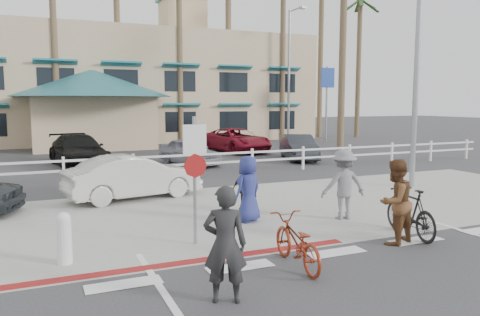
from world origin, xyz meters
name	(u,v)px	position (x,y,z in m)	size (l,w,h in m)	color
ground	(355,263)	(0.00, 0.00, 0.00)	(140.00, 140.00, 0.00)	#333335
bike_path	(443,307)	(0.00, -2.00, 0.00)	(12.00, 16.00, 0.01)	#333335
sidewalk_plaza	(251,210)	(0.00, 4.50, 0.01)	(22.00, 7.00, 0.01)	gray
cross_street	(203,186)	(0.00, 8.50, 0.00)	(40.00, 5.00, 0.01)	#333335
parking_lot	(145,156)	(0.00, 18.00, 0.00)	(50.00, 16.00, 0.01)	#333335
curb_red	(175,264)	(-3.00, 1.20, 0.01)	(7.00, 0.25, 0.02)	maroon
rail_fence	(198,164)	(0.50, 10.50, 0.50)	(29.40, 0.16, 1.00)	silver
building	(134,67)	(2.00, 31.00, 5.65)	(28.00, 16.00, 11.30)	#C7AD88
sign_post	(195,174)	(-2.30, 2.20, 1.45)	(0.50, 0.10, 2.90)	gray
bollard_0	(64,238)	(-4.80, 2.00, 0.47)	(0.26, 0.26, 0.95)	silver
streetlight_0	(417,53)	(6.50, 5.50, 4.50)	(0.60, 2.00, 9.00)	gray
streetlight_1	(289,76)	(12.00, 24.00, 4.75)	(0.60, 2.00, 9.50)	gray
info_sign	(327,103)	(14.00, 22.00, 2.80)	(1.20, 0.16, 5.60)	navy
palm_3	(54,35)	(-4.00, 25.00, 7.00)	(4.00, 4.00, 14.00)	#1E4219
palm_4	(117,32)	(0.00, 26.00, 7.50)	(4.00, 4.00, 15.00)	#1E4219
palm_5	(180,49)	(4.00, 25.00, 6.50)	(4.00, 4.00, 13.00)	#1E4219
palm_6	(228,25)	(8.00, 26.00, 8.50)	(4.00, 4.00, 17.00)	#1E4219
palm_7	(283,47)	(12.00, 25.00, 7.00)	(4.00, 4.00, 14.00)	#1E4219
palm_8	(321,44)	(16.00, 26.00, 7.50)	(4.00, 4.00, 15.00)	#1E4219
palm_9	(359,57)	(19.00, 25.00, 6.50)	(4.00, 4.00, 13.00)	#1E4219
palm_11	(343,29)	(11.00, 16.00, 7.00)	(4.00, 4.00, 14.00)	#1E4219
bike_red	(296,242)	(-1.08, 0.24, 0.45)	(0.60, 1.73, 0.91)	maroon
rider_red	(225,244)	(-2.75, -0.61, 0.86)	(0.63, 0.41, 1.72)	#232325
bike_black	(410,212)	(2.11, 0.92, 0.53)	(0.50, 1.78, 1.07)	black
rider_black	(395,202)	(1.43, 0.64, 0.87)	(0.85, 0.66, 1.74)	brown
pedestrian_a	(343,184)	(1.69, 2.74, 0.87)	(1.12, 0.64, 1.73)	slate
pedestrian_child	(245,188)	(-0.18, 4.48, 0.61)	(0.71, 0.30, 1.22)	black
pedestrian_b	(248,189)	(-0.57, 3.42, 0.80)	(0.79, 0.51, 1.61)	navy
car_white_sedan	(134,177)	(-2.59, 7.27, 0.66)	(1.39, 3.99, 1.31)	beige
lot_car_1	(79,151)	(-3.53, 15.44, 0.70)	(1.97, 4.84, 1.41)	black
lot_car_2	(190,151)	(1.20, 13.90, 0.62)	(1.46, 3.63, 1.24)	gray
lot_car_3	(299,147)	(6.75, 13.52, 0.63)	(1.33, 3.81, 1.26)	#272B31
lot_car_5	(236,140)	(5.33, 18.17, 0.69)	(2.28, 4.94, 1.37)	maroon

